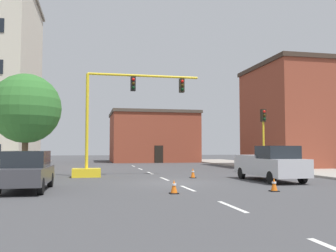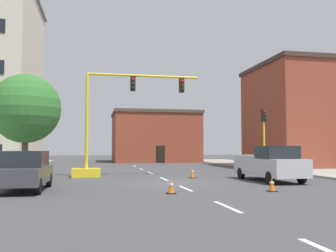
{
  "view_description": "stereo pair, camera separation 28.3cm",
  "coord_description": "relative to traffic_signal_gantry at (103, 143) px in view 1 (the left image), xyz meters",
  "views": [
    {
      "loc": [
        -4.47,
        -19.86,
        1.86
      ],
      "look_at": [
        0.94,
        5.92,
        3.43
      ],
      "focal_mm": 39.99,
      "sensor_mm": 36.0,
      "label": 1
    },
    {
      "loc": [
        -4.2,
        -19.91,
        1.86
      ],
      "look_at": [
        0.94,
        5.92,
        3.43
      ],
      "focal_mm": 39.99,
      "sensor_mm": 36.0,
      "label": 2
    }
  ],
  "objects": [
    {
      "name": "ground_plane",
      "position": [
        3.61,
        -4.96,
        -2.2
      ],
      "size": [
        160.0,
        160.0,
        0.0
      ],
      "primitive_type": "plane",
      "color": "#424244"
    },
    {
      "name": "sidewalk_right",
      "position": [
        16.33,
        3.04,
        -2.13
      ],
      "size": [
        6.0,
        56.0,
        0.14
      ],
      "primitive_type": "cube",
      "color": "#9E998E",
      "rests_on": "ground_plane"
    },
    {
      "name": "lane_stripe_seg_1",
      "position": [
        3.61,
        -13.46,
        -2.2
      ],
      "size": [
        0.16,
        2.4,
        0.01
      ],
      "primitive_type": "cube",
      "color": "silver",
      "rests_on": "ground_plane"
    },
    {
      "name": "lane_stripe_seg_2",
      "position": [
        3.61,
        -7.96,
        -2.2
      ],
      "size": [
        0.16,
        2.4,
        0.01
      ],
      "primitive_type": "cube",
      "color": "silver",
      "rests_on": "ground_plane"
    },
    {
      "name": "lane_stripe_seg_3",
      "position": [
        3.61,
        -2.46,
        -2.2
      ],
      "size": [
        0.16,
        2.4,
        0.01
      ],
      "primitive_type": "cube",
      "color": "silver",
      "rests_on": "ground_plane"
    },
    {
      "name": "lane_stripe_seg_4",
      "position": [
        3.61,
        3.04,
        -2.2
      ],
      "size": [
        0.16,
        2.4,
        0.01
      ],
      "primitive_type": "cube",
      "color": "silver",
      "rests_on": "ground_plane"
    },
    {
      "name": "lane_stripe_seg_5",
      "position": [
        3.61,
        8.54,
        -2.2
      ],
      "size": [
        0.16,
        2.4,
        0.01
      ],
      "primitive_type": "cube",
      "color": "silver",
      "rests_on": "ground_plane"
    },
    {
      "name": "lane_stripe_seg_6",
      "position": [
        3.61,
        14.04,
        -2.2
      ],
      "size": [
        0.16,
        2.4,
        0.01
      ],
      "primitive_type": "cube",
      "color": "silver",
      "rests_on": "ground_plane"
    },
    {
      "name": "building_brick_center",
      "position": [
        7.72,
        26.65,
        1.23
      ],
      "size": [
        11.6,
        10.18,
        6.84
      ],
      "color": "brown",
      "rests_on": "ground_plane"
    },
    {
      "name": "building_row_right",
      "position": [
        21.86,
        8.07,
        2.78
      ],
      "size": [
        14.14,
        9.83,
        9.95
      ],
      "color": "brown",
      "rests_on": "ground_plane"
    },
    {
      "name": "traffic_signal_gantry",
      "position": [
        0.0,
        0.0,
        0.0
      ],
      "size": [
        8.38,
        1.2,
        6.83
      ],
      "color": "yellow",
      "rests_on": "ground_plane"
    },
    {
      "name": "traffic_light_pole_right",
      "position": [
        11.91,
        1.1,
        1.33
      ],
      "size": [
        0.32,
        0.47,
        4.8
      ],
      "color": "yellow",
      "rests_on": "ground_plane"
    },
    {
      "name": "tree_left_near",
      "position": [
        -4.64,
        -1.14,
        2.04
      ],
      "size": [
        4.18,
        4.18,
        6.35
      ],
      "color": "brown",
      "rests_on": "ground_plane"
    },
    {
      "name": "pickup_truck_silver",
      "position": [
        9.2,
        -5.17,
        -1.23
      ],
      "size": [
        2.12,
        5.44,
        1.99
      ],
      "color": "#BCBCC1",
      "rests_on": "ground_plane"
    },
    {
      "name": "sedan_dark_gray_near_left",
      "position": [
        -3.54,
        -7.49,
        -1.31
      ],
      "size": [
        1.95,
        4.54,
        1.74
      ],
      "color": "#3D3D42",
      "rests_on": "ground_plane"
    },
    {
      "name": "traffic_cone_roadside_a",
      "position": [
        5.49,
        -2.17,
        -1.89
      ],
      "size": [
        0.36,
        0.36,
        0.63
      ],
      "color": "black",
      "rests_on": "ground_plane"
    },
    {
      "name": "traffic_cone_roadside_b",
      "position": [
        2.55,
        -9.8,
        -1.91
      ],
      "size": [
        0.36,
        0.36,
        0.59
      ],
      "color": "black",
      "rests_on": "ground_plane"
    },
    {
      "name": "traffic_cone_roadside_c",
      "position": [
        6.95,
        -9.9,
        -1.91
      ],
      "size": [
        0.36,
        0.36,
        0.59
      ],
      "color": "black",
      "rests_on": "ground_plane"
    }
  ]
}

